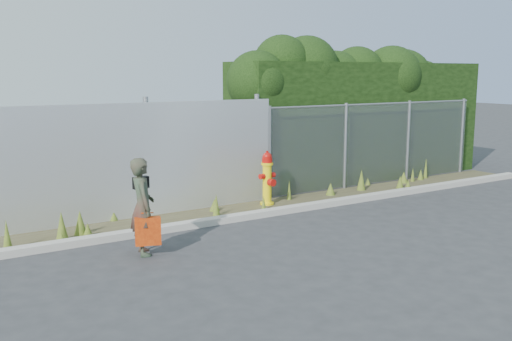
% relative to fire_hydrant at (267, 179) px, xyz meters
% --- Properties ---
extents(ground, '(80.00, 80.00, 0.00)m').
position_rel_fire_hydrant_xyz_m(ground, '(-0.70, -2.54, -0.56)').
color(ground, '#313133').
rests_on(ground, ground).
extents(curb, '(16.00, 0.22, 0.12)m').
position_rel_fire_hydrant_xyz_m(curb, '(-0.70, -0.74, -0.50)').
color(curb, '#A9A499').
rests_on(curb, ground).
extents(weed_strip, '(16.00, 1.29, 0.55)m').
position_rel_fire_hydrant_xyz_m(weed_strip, '(-0.81, -0.09, -0.46)').
color(weed_strip, '#453E27').
rests_on(weed_strip, ground).
extents(corrugated_fence, '(8.50, 0.21, 2.30)m').
position_rel_fire_hydrant_xyz_m(corrugated_fence, '(-3.94, 0.46, 0.54)').
color(corrugated_fence, silver).
rests_on(corrugated_fence, ground).
extents(chainlink_fence, '(6.50, 0.07, 2.05)m').
position_rel_fire_hydrant_xyz_m(chainlink_fence, '(3.55, 0.46, 0.47)').
color(chainlink_fence, gray).
rests_on(chainlink_fence, ground).
extents(hedge, '(7.64, 1.90, 3.63)m').
position_rel_fire_hydrant_xyz_m(hedge, '(3.69, 1.47, 1.43)').
color(hedge, black).
rests_on(hedge, ground).
extents(fire_hydrant, '(0.39, 0.35, 1.15)m').
position_rel_fire_hydrant_xyz_m(fire_hydrant, '(0.00, 0.00, 0.00)').
color(fire_hydrant, yellow).
rests_on(fire_hydrant, ground).
extents(woman, '(0.45, 0.60, 1.50)m').
position_rel_fire_hydrant_xyz_m(woman, '(-3.39, -1.71, 0.19)').
color(woman, '#0F5F3D').
rests_on(woman, ground).
extents(red_tote_bag, '(0.38, 0.14, 0.50)m').
position_rel_fire_hydrant_xyz_m(red_tote_bag, '(-3.38, -1.89, -0.16)').
color(red_tote_bag, '#A02309').
extents(black_shoulder_bag, '(0.25, 0.10, 0.18)m').
position_rel_fire_hydrant_xyz_m(black_shoulder_bag, '(-3.32, -1.51, 0.52)').
color(black_shoulder_bag, black).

